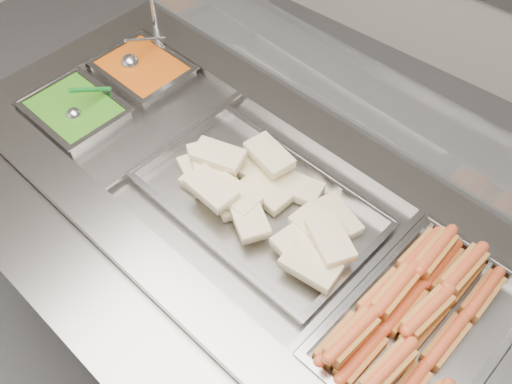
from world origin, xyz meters
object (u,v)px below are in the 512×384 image
Objects in this scene: steam_counter at (246,267)px; pan_hotdogs at (421,331)px; sneeze_guard at (300,53)px; ladle at (131,62)px; serving_spoon at (77,111)px; pan_wraps at (258,204)px.

steam_counter is 0.83m from pan_hotdogs.
pan_hotdogs is (0.68, -0.29, -0.45)m from sneeze_guard.
ladle is 1.10× the size of serving_spoon.
pan_wraps is 3.54× the size of ladle.
pan_wraps reaches higher than steam_counter.
steam_counter is at bearing -93.78° from sneeze_guard.
sneeze_guard is at bearing 3.54° from ladle.
pan_wraps is at bearing 176.22° from pan_hotdogs.
sneeze_guard is 0.86m from ladle.
sneeze_guard is 2.92× the size of pan_hotdogs.
steam_counter is 0.94m from sneeze_guard.
pan_wraps is 0.77m from serving_spoon.
steam_counter is 0.48m from pan_wraps.
sneeze_guard reaches higher than steam_counter.
serving_spoon is at bearing -176.89° from pan_hotdogs.
ladle is 0.32m from serving_spoon.
ladle is (-1.44, 0.24, 0.05)m from pan_hotdogs.
serving_spoon is (-0.69, -0.12, 0.51)m from steam_counter.
pan_wraps is (0.07, -0.00, 0.47)m from steam_counter.
ladle is at bearing -176.46° from sneeze_guard.
pan_wraps is 0.84m from ladle.
sneeze_guard is (0.02, 0.24, 0.90)m from steam_counter.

